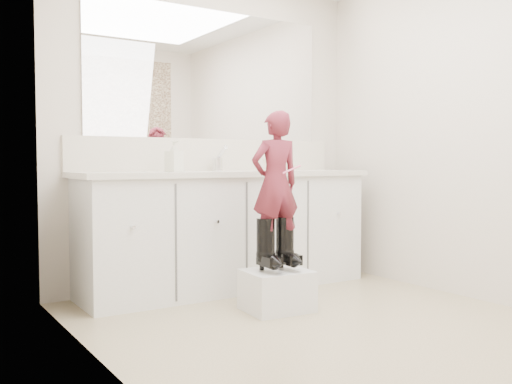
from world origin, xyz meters
TOP-DOWN VIEW (x-y plane):
  - floor at (0.00, 0.00)m, footprint 3.00×3.00m
  - wall_back at (0.00, 1.50)m, footprint 2.60×0.00m
  - wall_left at (-1.30, 0.00)m, footprint 0.00×3.00m
  - wall_right at (1.30, 0.00)m, footprint 0.00×3.00m
  - vanity_cabinet at (0.00, 1.23)m, footprint 2.20×0.55m
  - countertop at (0.00, 1.21)m, footprint 2.28×0.58m
  - backsplash at (0.00, 1.49)m, footprint 2.28×0.03m
  - mirror at (0.00, 1.49)m, footprint 2.00×0.02m
  - faucet at (0.00, 1.38)m, footprint 0.08×0.08m
  - cup at (0.40, 1.25)m, footprint 0.12×0.12m
  - soap_bottle at (-0.44, 1.20)m, footprint 0.13×0.13m
  - step_stool at (-0.05, 0.50)m, footprint 0.43×0.37m
  - boot_left at (-0.12, 0.52)m, footprint 0.14×0.24m
  - boot_right at (0.03, 0.52)m, footprint 0.14×0.24m
  - toddler at (-0.05, 0.52)m, footprint 0.35×0.25m
  - toothbrush at (0.02, 0.44)m, footprint 0.14×0.02m

SIDE VIEW (x-z plane):
  - floor at x=0.00m, z-range 0.00..0.00m
  - step_stool at x=-0.05m, z-range 0.00..0.26m
  - vanity_cabinet at x=0.00m, z-range 0.00..0.85m
  - boot_left at x=-0.12m, z-range 0.26..0.60m
  - boot_right at x=0.03m, z-range 0.26..0.60m
  - toddler at x=-0.05m, z-range 0.36..1.28m
  - countertop at x=0.00m, z-range 0.85..0.89m
  - toothbrush at x=0.02m, z-range 0.88..0.94m
  - cup at x=0.40m, z-range 0.89..0.99m
  - faucet at x=0.00m, z-range 0.89..0.99m
  - soap_bottle at x=-0.44m, z-range 0.89..1.11m
  - backsplash at x=0.00m, z-range 0.89..1.14m
  - wall_back at x=0.00m, z-range -0.10..2.50m
  - wall_left at x=-1.30m, z-range -0.30..2.70m
  - wall_right at x=1.30m, z-range -0.30..2.70m
  - mirror at x=0.00m, z-range 1.14..2.14m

